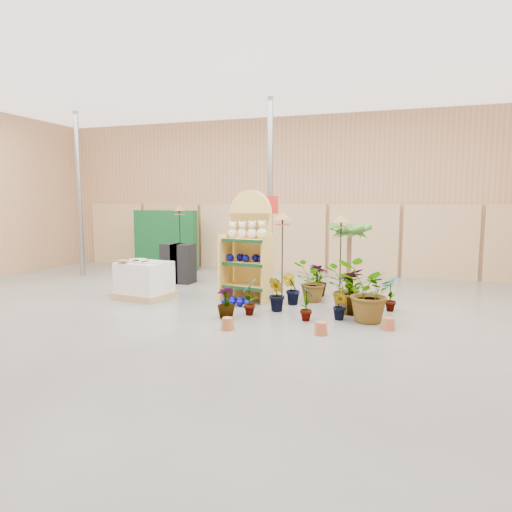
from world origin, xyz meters
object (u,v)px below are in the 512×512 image
Objects in this scene: display_shelf at (249,250)px; pallet_stack at (144,280)px; bird_table_front at (282,219)px; potted_plant_2 at (347,289)px.

display_shelf is 1.87× the size of pallet_stack.
bird_table_front is at bearing 8.67° from pallet_stack.
pallet_stack is 4.32m from potted_plant_2.
potted_plant_2 is at bearing -5.28° from display_shelf.
pallet_stack is 3.36m from bird_table_front.
display_shelf is at bearing 165.20° from potted_plant_2.
pallet_stack is at bearing 179.70° from bird_table_front.
potted_plant_2 is at bearing 8.81° from pallet_stack.
display_shelf is 2.36m from pallet_stack.
bird_table_front is at bearing -23.29° from display_shelf.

